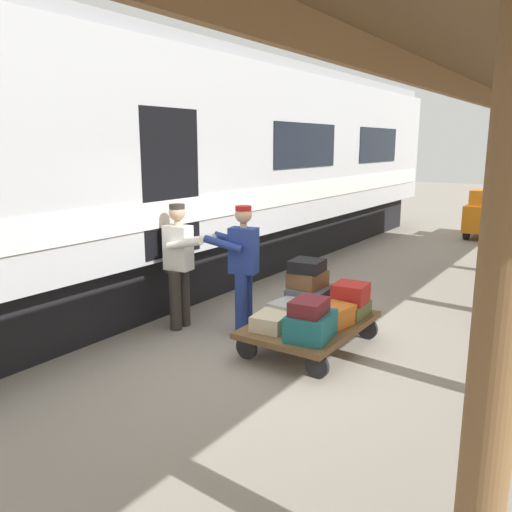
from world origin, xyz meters
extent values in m
plane|color=gray|center=(0.00, 0.00, 0.00)|extent=(60.00, 60.00, 0.00)
cylinder|color=brown|center=(-2.48, 2.76, 1.70)|extent=(0.24, 0.24, 3.40)
cube|color=brown|center=(-0.93, 0.00, 3.25)|extent=(0.08, 17.35, 0.30)
cube|color=#B7BABF|center=(3.63, 0.00, 2.35)|extent=(3.00, 21.68, 2.90)
cube|color=black|center=(3.63, 0.00, 0.45)|extent=(2.55, 20.60, 0.90)
cube|color=#99999E|center=(3.63, 0.00, 3.90)|extent=(2.76, 21.25, 0.20)
cube|color=silver|center=(2.12, 0.00, 1.55)|extent=(0.03, 21.25, 0.36)
cube|color=black|center=(2.12, -7.59, 2.45)|extent=(0.02, 2.38, 0.84)
cube|color=black|center=(2.12, -3.79, 2.45)|extent=(0.02, 2.38, 0.84)
cube|color=black|center=(2.18, 0.00, 1.95)|extent=(0.12, 1.10, 2.00)
cube|color=brown|center=(0.02, -0.12, 0.31)|extent=(1.16, 1.75, 0.07)
cylinder|color=black|center=(-0.45, 0.58, 0.14)|extent=(0.28, 0.05, 0.28)
cylinder|color=black|center=(0.48, 0.58, 0.14)|extent=(0.28, 0.05, 0.28)
cylinder|color=black|center=(-0.45, -0.82, 0.14)|extent=(0.28, 0.05, 0.28)
cylinder|color=black|center=(0.48, -0.82, 0.14)|extent=(0.28, 0.05, 0.28)
cube|color=beige|center=(0.28, 0.36, 0.44)|extent=(0.42, 0.50, 0.18)
cube|color=#4C515B|center=(0.28, -0.60, 0.49)|extent=(0.56, 0.65, 0.28)
cube|color=#1E666B|center=(-0.24, 0.36, 0.49)|extent=(0.52, 0.64, 0.29)
cube|color=#9EA0A5|center=(0.28, -0.12, 0.46)|extent=(0.42, 0.59, 0.22)
cube|color=#CC6B23|center=(-0.24, -0.12, 0.47)|extent=(0.47, 0.62, 0.24)
cube|color=brown|center=(-0.24, -0.60, 0.43)|extent=(0.51, 0.54, 0.17)
cube|color=maroon|center=(-0.23, 0.39, 0.72)|extent=(0.39, 0.48, 0.17)
cube|color=#AD231E|center=(-0.28, -0.62, 0.64)|extent=(0.43, 0.43, 0.24)
cube|color=brown|center=(0.32, -0.59, 0.74)|extent=(0.42, 0.47, 0.21)
cube|color=black|center=(0.32, -0.56, 0.92)|extent=(0.44, 0.45, 0.16)
cylinder|color=navy|center=(1.04, -0.22, 0.41)|extent=(0.16, 0.16, 0.82)
cylinder|color=navy|center=(1.00, -0.03, 0.41)|extent=(0.16, 0.16, 0.82)
cube|color=navy|center=(1.02, -0.12, 1.12)|extent=(0.40, 0.30, 0.60)
cylinder|color=tan|center=(1.02, -0.12, 1.45)|extent=(0.09, 0.09, 0.06)
sphere|color=tan|center=(1.02, -0.12, 1.59)|extent=(0.22, 0.22, 0.22)
cylinder|color=#A51919|center=(1.02, -0.12, 1.67)|extent=(0.21, 0.21, 0.06)
cylinder|color=navy|center=(1.27, -0.23, 1.22)|extent=(0.54, 0.22, 0.21)
cylinder|color=navy|center=(1.20, 0.08, 1.22)|extent=(0.54, 0.22, 0.21)
cylinder|color=#332D28|center=(1.85, 0.31, 0.41)|extent=(0.16, 0.16, 0.82)
cylinder|color=#332D28|center=(1.87, 0.11, 0.41)|extent=(0.16, 0.16, 0.82)
cube|color=silver|center=(1.86, 0.21, 1.12)|extent=(0.38, 0.26, 0.60)
cylinder|color=tan|center=(1.86, 0.21, 1.45)|extent=(0.09, 0.09, 0.06)
sphere|color=tan|center=(1.86, 0.21, 1.59)|extent=(0.22, 0.22, 0.22)
cylinder|color=#332D28|center=(1.86, 0.21, 1.67)|extent=(0.21, 0.21, 0.06)
cylinder|color=silver|center=(1.62, 0.34, 1.22)|extent=(0.54, 0.16, 0.21)
cylinder|color=silver|center=(1.66, 0.03, 1.22)|extent=(0.54, 0.16, 0.21)
cube|color=orange|center=(-0.30, -9.69, 0.55)|extent=(1.10, 1.70, 0.70)
cube|color=orange|center=(-0.30, -9.34, 1.05)|extent=(0.90, 0.70, 0.50)
cylinder|color=black|center=(-0.75, -9.09, 0.20)|extent=(0.12, 0.40, 0.40)
cylinder|color=black|center=(0.15, -9.09, 0.20)|extent=(0.12, 0.40, 0.40)
cylinder|color=black|center=(-0.75, -10.29, 0.20)|extent=(0.12, 0.40, 0.40)
cylinder|color=black|center=(0.15, -10.29, 0.20)|extent=(0.12, 0.40, 0.40)
camera|label=1|loc=(-2.83, 5.28, 2.47)|focal=36.56mm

